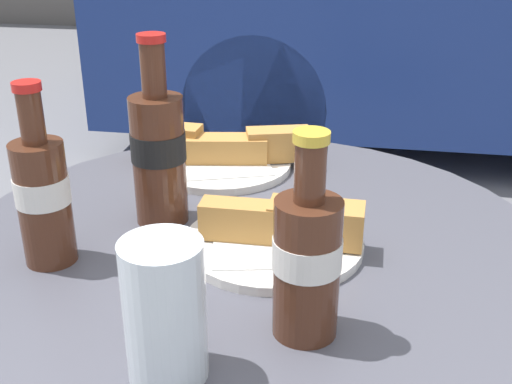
{
  "coord_description": "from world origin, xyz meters",
  "views": [
    {
      "loc": [
        0.13,
        -0.72,
        1.12
      ],
      "look_at": [
        0.0,
        0.04,
        0.77
      ],
      "focal_mm": 45.0,
      "sensor_mm": 36.0,
      "label": 1
    }
  ],
  "objects_px": {
    "cola_bottle_center": "(307,259)",
    "lunch_plate_near": "(279,234)",
    "bistro_table": "(251,328)",
    "cola_bottle_right": "(159,152)",
    "cola_bottle_left": "(43,195)",
    "lunch_plate_far": "(221,154)",
    "drinking_glass": "(165,317)"
  },
  "relations": [
    {
      "from": "cola_bottle_left",
      "to": "bistro_table",
      "type": "bearing_deg",
      "value": 21.73
    },
    {
      "from": "lunch_plate_far",
      "to": "cola_bottle_right",
      "type": "bearing_deg",
      "value": -100.42
    },
    {
      "from": "cola_bottle_left",
      "to": "cola_bottle_right",
      "type": "height_order",
      "value": "cola_bottle_right"
    },
    {
      "from": "cola_bottle_left",
      "to": "drinking_glass",
      "type": "xyz_separation_m",
      "value": [
        0.2,
        -0.18,
        -0.02
      ]
    },
    {
      "from": "cola_bottle_left",
      "to": "lunch_plate_near",
      "type": "relative_size",
      "value": 0.98
    },
    {
      "from": "cola_bottle_center",
      "to": "lunch_plate_near",
      "type": "height_order",
      "value": "cola_bottle_center"
    },
    {
      "from": "lunch_plate_near",
      "to": "cola_bottle_right",
      "type": "bearing_deg",
      "value": 162.64
    },
    {
      "from": "bistro_table",
      "to": "drinking_glass",
      "type": "relative_size",
      "value": 5.84
    },
    {
      "from": "cola_bottle_center",
      "to": "lunch_plate_far",
      "type": "xyz_separation_m",
      "value": [
        -0.18,
        0.42,
        -0.06
      ]
    },
    {
      "from": "cola_bottle_center",
      "to": "lunch_plate_near",
      "type": "relative_size",
      "value": 0.94
    },
    {
      "from": "bistro_table",
      "to": "lunch_plate_far",
      "type": "bearing_deg",
      "value": 111.33
    },
    {
      "from": "bistro_table",
      "to": "cola_bottle_center",
      "type": "bearing_deg",
      "value": -64.09
    },
    {
      "from": "bistro_table",
      "to": "cola_bottle_center",
      "type": "distance_m",
      "value": 0.3
    },
    {
      "from": "cola_bottle_center",
      "to": "lunch_plate_far",
      "type": "relative_size",
      "value": 0.72
    },
    {
      "from": "cola_bottle_right",
      "to": "drinking_glass",
      "type": "bearing_deg",
      "value": -71.71
    },
    {
      "from": "drinking_glass",
      "to": "lunch_plate_near",
      "type": "xyz_separation_m",
      "value": [
        0.07,
        0.25,
        -0.04
      ]
    },
    {
      "from": "drinking_glass",
      "to": "cola_bottle_left",
      "type": "bearing_deg",
      "value": 138.96
    },
    {
      "from": "drinking_glass",
      "to": "cola_bottle_center",
      "type": "bearing_deg",
      "value": 35.98
    },
    {
      "from": "cola_bottle_left",
      "to": "drinking_glass",
      "type": "relative_size",
      "value": 1.62
    },
    {
      "from": "cola_bottle_left",
      "to": "lunch_plate_near",
      "type": "height_order",
      "value": "cola_bottle_left"
    },
    {
      "from": "cola_bottle_center",
      "to": "bistro_table",
      "type": "bearing_deg",
      "value": 115.91
    },
    {
      "from": "cola_bottle_center",
      "to": "drinking_glass",
      "type": "distance_m",
      "value": 0.15
    },
    {
      "from": "cola_bottle_left",
      "to": "drinking_glass",
      "type": "bearing_deg",
      "value": -41.04
    },
    {
      "from": "bistro_table",
      "to": "cola_bottle_left",
      "type": "xyz_separation_m",
      "value": [
        -0.23,
        -0.09,
        0.23
      ]
    },
    {
      "from": "cola_bottle_left",
      "to": "cola_bottle_center",
      "type": "distance_m",
      "value": 0.33
    },
    {
      "from": "bistro_table",
      "to": "drinking_glass",
      "type": "distance_m",
      "value": 0.34
    },
    {
      "from": "bistro_table",
      "to": "cola_bottle_right",
      "type": "height_order",
      "value": "cola_bottle_right"
    },
    {
      "from": "lunch_plate_near",
      "to": "drinking_glass",
      "type": "bearing_deg",
      "value": -105.18
    },
    {
      "from": "lunch_plate_near",
      "to": "cola_bottle_left",
      "type": "bearing_deg",
      "value": -164.32
    },
    {
      "from": "bistro_table",
      "to": "drinking_glass",
      "type": "bearing_deg",
      "value": -96.29
    },
    {
      "from": "cola_bottle_center",
      "to": "cola_bottle_right",
      "type": "bearing_deg",
      "value": 135.0
    },
    {
      "from": "cola_bottle_right",
      "to": "lunch_plate_far",
      "type": "xyz_separation_m",
      "value": [
        0.04,
        0.2,
        -0.08
      ]
    }
  ]
}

